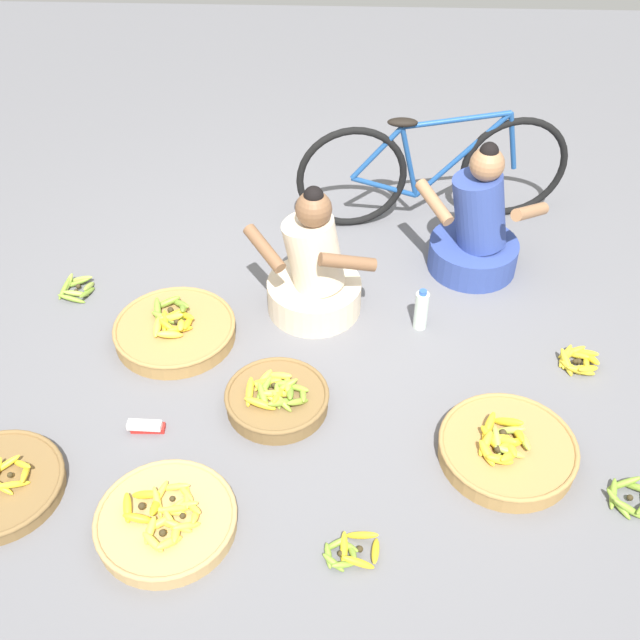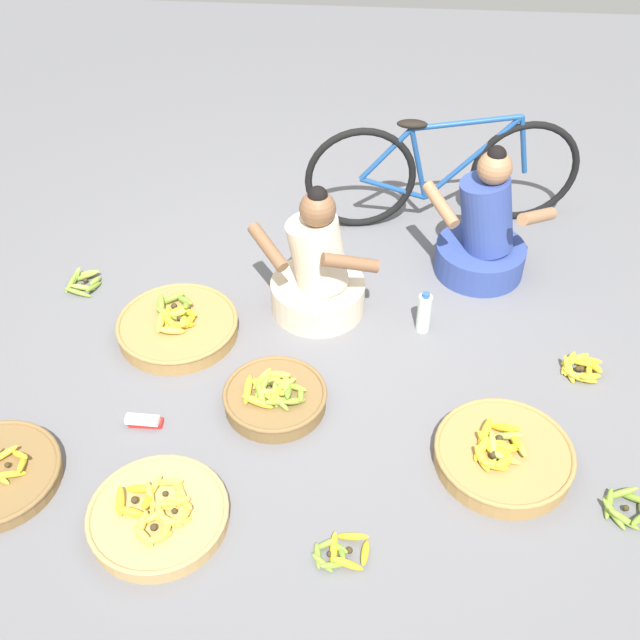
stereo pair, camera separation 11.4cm
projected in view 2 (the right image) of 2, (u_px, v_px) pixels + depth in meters
ground_plane at (323, 344)px, 4.17m from camera, size 10.00×10.00×0.00m
vendor_woman_front at (318, 273)px, 4.22m from camera, size 0.71×0.52×0.79m
vendor_woman_behind at (484, 234)px, 4.47m from camera, size 0.75×0.52×0.82m
bicycle_leaning at (443, 173)px, 4.79m from camera, size 1.69×0.32×0.73m
banana_basket_near_vendor at (503, 455)px, 3.53m from camera, size 0.63×0.63×0.18m
banana_basket_front_right at (275, 397)px, 3.80m from camera, size 0.51×0.51×0.17m
banana_basket_mid_left at (178, 326)px, 4.19m from camera, size 0.65×0.65×0.17m
banana_basket_mid_right at (158, 515)px, 3.31m from camera, size 0.60×0.60×0.15m
loose_bananas_front_center at (580, 368)px, 3.99m from camera, size 0.23×0.23×0.10m
loose_bananas_back_right at (626, 508)px, 3.36m from camera, size 0.23×0.23×0.09m
loose_bananas_front_left at (340, 552)px, 3.20m from camera, size 0.25×0.20×0.08m
loose_bananas_back_left at (84, 282)px, 4.52m from camera, size 0.20×0.23×0.08m
water_bottle at (424, 313)px, 4.18m from camera, size 0.07×0.07×0.25m
packet_carton_stack at (144, 421)px, 3.72m from camera, size 0.17×0.06×0.06m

